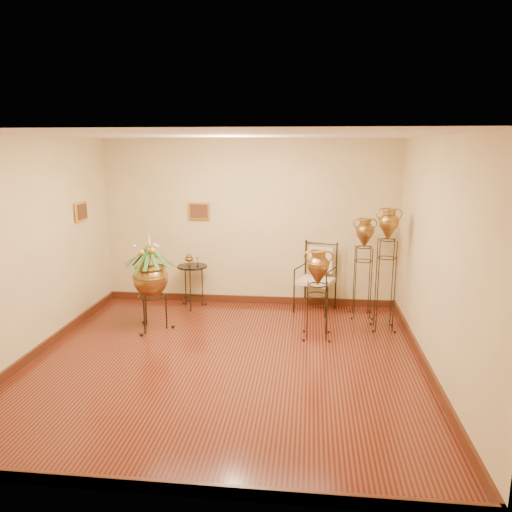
# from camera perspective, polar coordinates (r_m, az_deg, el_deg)

# --- Properties ---
(ground) EXTENTS (5.00, 5.00, 0.00)m
(ground) POSITION_cam_1_polar(r_m,az_deg,el_deg) (6.48, -3.53, -12.00)
(ground) COLOR #632C17
(ground) RESTS_ON ground
(room_shell) EXTENTS (5.02, 5.02, 2.81)m
(room_shell) POSITION_cam_1_polar(r_m,az_deg,el_deg) (5.98, -3.79, 3.32)
(room_shell) COLOR beige
(room_shell) RESTS_ON ground
(amphora_tall) EXTENTS (0.45, 0.45, 1.83)m
(amphora_tall) POSITION_cam_1_polar(r_m,az_deg,el_deg) (7.53, 14.64, -1.35)
(amphora_tall) COLOR black
(amphora_tall) RESTS_ON ground
(amphora_mid) EXTENTS (0.45, 0.45, 1.61)m
(amphora_mid) POSITION_cam_1_polar(r_m,az_deg,el_deg) (8.06, 12.14, -1.24)
(amphora_mid) COLOR black
(amphora_mid) RESTS_ON ground
(amphora_short) EXTENTS (0.41, 0.41, 1.29)m
(amphora_short) POSITION_cam_1_polar(r_m,az_deg,el_deg) (7.10, 7.04, -4.30)
(amphora_short) COLOR black
(amphora_short) RESTS_ON ground
(planter_urn) EXTENTS (0.99, 0.99, 1.50)m
(planter_urn) POSITION_cam_1_polar(r_m,az_deg,el_deg) (7.46, -11.98, -2.14)
(planter_urn) COLOR black
(planter_urn) RESTS_ON ground
(armchair) EXTENTS (0.79, 0.76, 1.12)m
(armchair) POSITION_cam_1_polar(r_m,az_deg,el_deg) (8.24, 6.80, -2.55)
(armchair) COLOR black
(armchair) RESTS_ON ground
(side_table) EXTENTS (0.52, 0.52, 0.91)m
(side_table) POSITION_cam_1_polar(r_m,az_deg,el_deg) (8.51, -7.25, -3.35)
(side_table) COLOR black
(side_table) RESTS_ON ground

